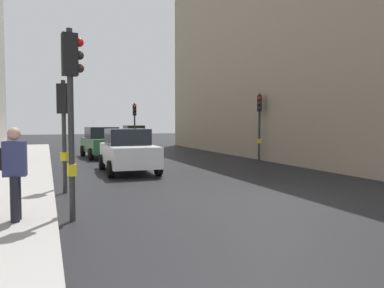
{
  "coord_description": "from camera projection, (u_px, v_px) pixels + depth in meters",
  "views": [
    {
      "loc": [
        -5.45,
        -8.48,
        2.01
      ],
      "look_at": [
        0.3,
        6.36,
        1.11
      ],
      "focal_mm": 35.22,
      "sensor_mm": 36.0,
      "label": 1
    }
  ],
  "objects": [
    {
      "name": "ground_plane",
      "position": [
        268.0,
        199.0,
        9.98
      ],
      "size": [
        120.0,
        120.0,
        0.0
      ],
      "primitive_type": "plane",
      "color": "black"
    },
    {
      "name": "sidewalk_kerb",
      "position": [
        5.0,
        178.0,
        13.1
      ],
      "size": [
        3.07,
        40.0,
        0.16
      ],
      "primitive_type": "cube",
      "color": "#A8A5A0",
      "rests_on": "ground"
    },
    {
      "name": "building_facade_right",
      "position": [
        323.0,
        45.0,
        24.19
      ],
      "size": [
        12.0,
        24.15,
        13.96
      ],
      "primitive_type": "cube",
      "color": "gray",
      "rests_on": "ground"
    },
    {
      "name": "traffic_light_near_left",
      "position": [
        72.0,
        89.0,
        7.58
      ],
      "size": [
        0.44,
        0.27,
        3.9
      ],
      "color": "#2D2D2D",
      "rests_on": "ground"
    },
    {
      "name": "traffic_light_far_median",
      "position": [
        135.0,
        117.0,
        28.7
      ],
      "size": [
        0.25,
        0.43,
        3.5
      ],
      "color": "#2D2D2D",
      "rests_on": "ground"
    },
    {
      "name": "traffic_light_mid_street",
      "position": [
        259.0,
        114.0,
        19.68
      ],
      "size": [
        0.36,
        0.44,
        3.54
      ],
      "color": "#2D2D2D",
      "rests_on": "ground"
    },
    {
      "name": "traffic_light_near_right",
      "position": [
        65.0,
        116.0,
        10.66
      ],
      "size": [
        0.45,
        0.36,
        3.21
      ],
      "color": "#2D2D2D",
      "rests_on": "ground"
    },
    {
      "name": "car_green_estate",
      "position": [
        102.0,
        142.0,
        21.76
      ],
      "size": [
        2.25,
        4.32,
        1.76
      ],
      "color": "#2D6038",
      "rests_on": "ground"
    },
    {
      "name": "car_yellow_taxi",
      "position": [
        133.0,
        135.0,
        34.91
      ],
      "size": [
        2.12,
        4.25,
        1.76
      ],
      "color": "yellow",
      "rests_on": "ground"
    },
    {
      "name": "car_white_compact",
      "position": [
        128.0,
        151.0,
        15.34
      ],
      "size": [
        2.09,
        4.24,
        1.76
      ],
      "color": "silver",
      "rests_on": "ground"
    },
    {
      "name": "pedestrian_with_grey_backpack",
      "position": [
        12.0,
        168.0,
        7.04
      ],
      "size": [
        0.63,
        0.36,
        1.77
      ],
      "color": "black",
      "rests_on": "sidewalk_kerb"
    }
  ]
}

